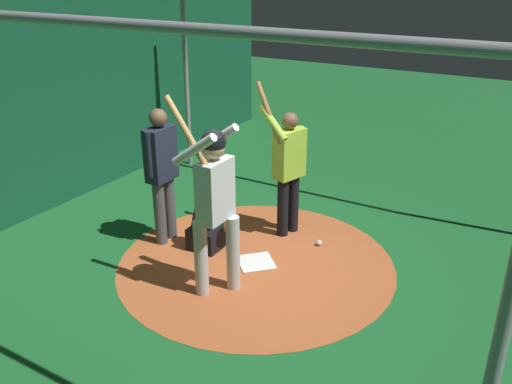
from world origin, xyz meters
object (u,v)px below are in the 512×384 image
Objects in this scene: umpire at (162,169)px; baseball_0 at (319,243)px; batter at (214,196)px; visitor at (288,165)px; home_plate at (256,262)px; catcher at (210,223)px.

umpire is 2.24m from baseball_0.
visitor is at bearing 89.20° from batter.
catcher is at bearing 177.34° from home_plate.
baseball_0 is at bearing 25.54° from umpire.
batter is 1.07× the size of visitor.
catcher is 1.26m from visitor.
visitor is at bearing 166.68° from baseball_0.
batter is (-0.08, -0.73, 1.14)m from home_plate.
catcher reaches higher than baseball_0.
home_plate is 1.36m from batter.
baseball_0 is (1.19, 0.76, -0.32)m from catcher.
batter is at bearing -110.31° from baseball_0.
umpire is at bearing -176.73° from home_plate.
batter reaches higher than catcher.
visitor is (-0.05, 0.92, 0.96)m from home_plate.
catcher is 0.52× the size of umpire.
umpire is at bearing -154.46° from baseball_0.
visitor is (0.65, 0.89, 0.61)m from catcher.
home_plate is at bearing -121.49° from baseball_0.
baseball_0 is (0.49, 0.79, 0.03)m from home_plate.
batter is at bearing -74.10° from visitor.
batter reaches higher than baseball_0.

